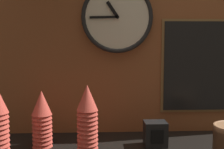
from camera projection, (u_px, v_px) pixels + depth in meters
wall_tiled_back at (107, 23)px, 1.32m from camera, size 1.60×0.03×1.05m
cup_stack_center_left at (42, 119)px, 1.15m from camera, size 0.08×0.08×0.23m
cup_stack_center at (87, 119)px, 1.09m from camera, size 0.08×0.08×0.27m
wall_clock at (117, 17)px, 1.29m from camera, size 0.33×0.03×0.33m
menu_board at (204, 66)px, 1.34m from camera, size 0.41×0.01×0.45m
napkin_dispenser at (155, 134)px, 1.17m from camera, size 0.09×0.08×0.10m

